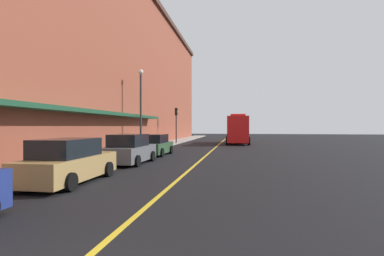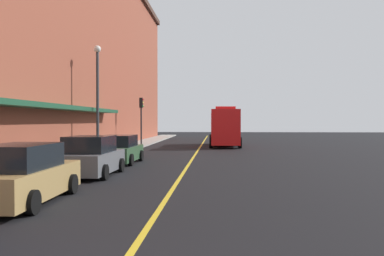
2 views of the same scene
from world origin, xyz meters
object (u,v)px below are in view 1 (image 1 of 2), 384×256
object	(u,v)px
fire_truck	(238,130)
street_lamp_left	(141,101)
parked_car_1	(69,162)
parking_meter_2	(31,156)
parking_meter_0	(68,151)
parked_car_2	(129,150)
traffic_light_near	(176,118)
parked_car_3	(154,145)
parking_meter_1	(134,141)

from	to	relation	value
fire_truck	street_lamp_left	size ratio (longest dim) A/B	1.22
parked_car_1	parking_meter_2	bearing A→B (deg)	106.01
fire_truck	parking_meter_0	bearing A→B (deg)	-18.07
parked_car_2	parking_meter_0	xyz separation A→B (m)	(-1.47, -3.83, 0.25)
fire_truck	traffic_light_near	xyz separation A→B (m)	(-7.49, -1.84, 1.44)
parking_meter_0	parked_car_3	bearing A→B (deg)	80.90
fire_truck	parking_meter_0	distance (m)	25.76
fire_truck	street_lamp_left	distance (m)	15.54
parking_meter_1	parking_meter_2	xyz separation A→B (m)	(0.00, -10.90, 0.00)
parking_meter_0	parking_meter_2	world-z (taller)	same
parked_car_2	street_lamp_left	world-z (taller)	street_lamp_left
fire_truck	parking_meter_2	bearing A→B (deg)	-16.62
street_lamp_left	traffic_light_near	size ratio (longest dim) A/B	1.61
parked_car_3	traffic_light_near	xyz separation A→B (m)	(-1.37, 13.85, 2.41)
parked_car_2	parking_meter_0	world-z (taller)	parked_car_2
parked_car_3	fire_truck	distance (m)	16.88
parked_car_2	fire_truck	world-z (taller)	fire_truck
parked_car_2	parking_meter_1	world-z (taller)	parked_car_2
parking_meter_1	street_lamp_left	bearing A→B (deg)	100.71
parking_meter_2	street_lamp_left	xyz separation A→B (m)	(-0.60, 14.07, 3.34)
parked_car_1	parked_car_2	xyz separation A→B (m)	(0.15, 5.84, 0.00)
parking_meter_0	street_lamp_left	size ratio (longest dim) A/B	0.19
parking_meter_2	parked_car_3	bearing A→B (deg)	82.82
parked_car_2	street_lamp_left	size ratio (longest dim) A/B	0.61
parking_meter_0	street_lamp_left	world-z (taller)	street_lamp_left
fire_truck	traffic_light_near	size ratio (longest dim) A/B	1.96
fire_truck	parking_meter_2	world-z (taller)	fire_truck
parked_car_1	parking_meter_1	bearing A→B (deg)	6.00
parking_meter_0	parking_meter_1	world-z (taller)	same
street_lamp_left	parked_car_3	bearing A→B (deg)	-53.45
parked_car_3	fire_truck	bearing A→B (deg)	-20.21
parking_meter_1	street_lamp_left	size ratio (longest dim) A/B	0.19
parked_car_3	parking_meter_1	distance (m)	1.53
parked_car_2	parking_meter_1	bearing A→B (deg)	18.30
parked_car_2	parked_car_3	size ratio (longest dim) A/B	1.02
fire_truck	street_lamp_left	xyz separation A→B (m)	(-8.15, -12.96, 2.68)
parked_car_2	parking_meter_1	distance (m)	4.89
parked_car_1	fire_truck	xyz separation A→B (m)	(6.23, 26.62, 0.91)
parked_car_2	parked_car_1	bearing A→B (deg)	179.40
parked_car_3	parking_meter_0	distance (m)	9.04
parked_car_1	street_lamp_left	distance (m)	14.26
parked_car_3	parked_car_1	bearing A→B (deg)	-179.47
parked_car_2	parking_meter_2	size ratio (longest dim) A/B	3.18
fire_truck	street_lamp_left	bearing A→B (deg)	-33.18
parking_meter_0	parking_meter_1	bearing A→B (deg)	90.00
parked_car_1	traffic_light_near	size ratio (longest dim) A/B	1.11
parking_meter_1	traffic_light_near	distance (m)	14.44
parking_meter_2	parking_meter_1	bearing A→B (deg)	90.00
parked_car_2	parking_meter_0	distance (m)	4.11
fire_truck	parking_meter_1	size ratio (longest dim) A/B	6.35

